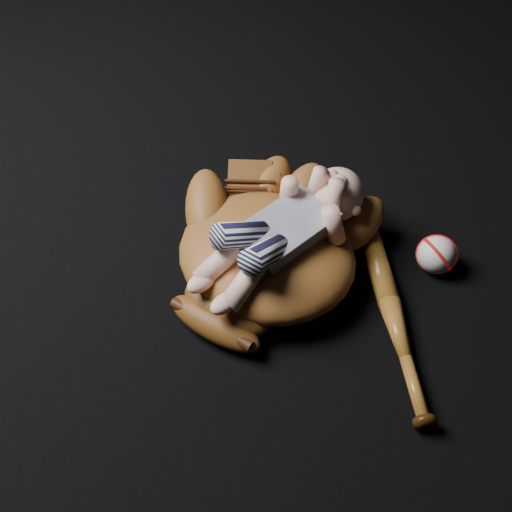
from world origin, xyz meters
name	(u,v)px	position (x,y,z in m)	size (l,w,h in m)	color
baseball_glove	(267,248)	(-0.02, 0.02, 0.07)	(0.41, 0.47, 0.15)	brown
newborn_baby	(276,233)	(0.00, 0.01, 0.13)	(0.17, 0.37, 0.15)	#F4B79D
baseball_bat	(393,314)	(0.23, 0.05, 0.02)	(0.04, 0.44, 0.04)	brown
baseball	(437,254)	(0.24, 0.21, 0.04)	(0.07, 0.07, 0.07)	silver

